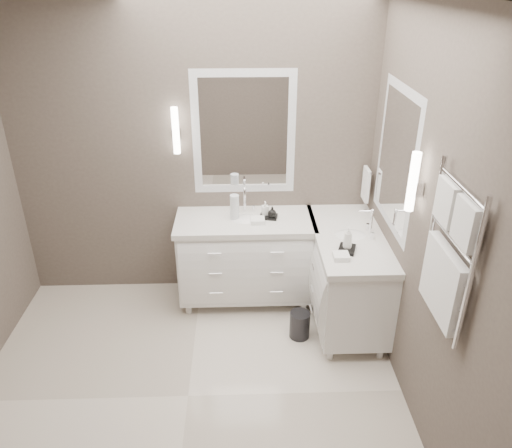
{
  "coord_description": "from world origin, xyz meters",
  "views": [
    {
      "loc": [
        0.41,
        -2.73,
        2.82
      ],
      "look_at": [
        0.53,
        0.7,
        1.07
      ],
      "focal_mm": 35.0,
      "sensor_mm": 36.0,
      "label": 1
    }
  ],
  "objects_px": {
    "vanity_back": "(245,254)",
    "waste_bin": "(300,325)",
    "vanity_right": "(347,272)",
    "towel_ladder": "(447,259)"
  },
  "relations": [
    {
      "from": "vanity_back",
      "to": "waste_bin",
      "type": "distance_m",
      "value": 0.82
    },
    {
      "from": "vanity_back",
      "to": "vanity_right",
      "type": "height_order",
      "value": "same"
    },
    {
      "from": "towel_ladder",
      "to": "waste_bin",
      "type": "bearing_deg",
      "value": 121.78
    },
    {
      "from": "vanity_right",
      "to": "towel_ladder",
      "type": "xyz_separation_m",
      "value": [
        0.23,
        -1.3,
        0.91
      ]
    },
    {
      "from": "waste_bin",
      "to": "vanity_right",
      "type": "bearing_deg",
      "value": 30.46
    },
    {
      "from": "vanity_right",
      "to": "towel_ladder",
      "type": "bearing_deg",
      "value": -80.16
    },
    {
      "from": "vanity_right",
      "to": "waste_bin",
      "type": "height_order",
      "value": "vanity_right"
    },
    {
      "from": "towel_ladder",
      "to": "waste_bin",
      "type": "relative_size",
      "value": 3.71
    },
    {
      "from": "vanity_back",
      "to": "waste_bin",
      "type": "relative_size",
      "value": 5.12
    },
    {
      "from": "vanity_back",
      "to": "vanity_right",
      "type": "xyz_separation_m",
      "value": [
        0.88,
        -0.33,
        0.0
      ]
    }
  ]
}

